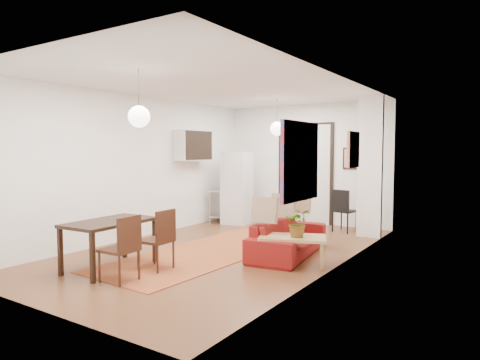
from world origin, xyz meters
The scene contains 27 objects.
floor centered at (0.00, 0.00, 0.00)m, with size 7.00×7.00×0.00m, color brown.
ceiling centered at (0.00, 0.00, 2.90)m, with size 4.20×7.00×0.02m, color silver.
wall_back centered at (0.00, 3.50, 1.45)m, with size 4.20×0.02×2.90m, color white.
wall_front centered at (0.00, -3.50, 1.45)m, with size 4.20×0.02×2.90m, color white.
wall_left centered at (-2.10, 0.00, 1.45)m, with size 0.02×7.00×2.90m, color white.
wall_right centered at (2.10, 0.00, 1.45)m, with size 0.02×7.00×2.90m, color white.
double_doors centered at (0.00, 3.46, 1.20)m, with size 1.44×0.06×2.50m, color white.
stub_partition centered at (1.85, 2.55, 1.45)m, with size 0.50×0.10×2.90m, color white.
wall_cabinet centered at (-1.92, 1.50, 1.90)m, with size 0.35×1.00×0.70m, color white.
painting_popart centered at (2.08, -1.25, 1.65)m, with size 0.05×1.00×1.00m, color red.
painting_abstract centered at (2.08, 0.80, 1.80)m, with size 0.05×0.50×0.60m, color beige.
poster_back centered at (1.15, 3.47, 1.60)m, with size 0.40×0.03×0.50m, color red.
print_left centered at (-2.07, 2.00, 1.95)m, with size 0.03×0.44×0.54m, color #9A6F40.
pendant_back centered at (0.00, 2.00, 2.25)m, with size 0.30×0.30×0.80m.
pendant_front centered at (0.00, -2.00, 2.25)m, with size 0.30×0.30×0.80m.
kilim_rug centered at (-0.12, -0.24, 0.01)m, with size 1.65×4.40×0.01m, color #AD5D2B.
sofa centered at (1.12, 0.33, 0.30)m, with size 2.05×0.80×0.60m, color maroon.
coffee_table centered at (1.48, -0.24, 0.39)m, with size 1.16×0.92×0.45m.
potted_plant centered at (1.58, -0.24, 0.67)m, with size 0.34×0.40×0.44m, color #39602B.
kitchen_counter centered at (-1.75, 2.63, 0.51)m, with size 0.67×1.12×0.81m.
bowl centered at (-1.75, 2.33, 0.84)m, with size 0.19×0.19×0.05m, color beige.
soap_bottle centered at (-1.75, 2.88, 0.90)m, with size 0.08×0.08×0.17m, color #539EB5.
fridge centered at (-1.33, 2.45, 0.87)m, with size 0.62×0.62×1.74m, color silver.
dining_table centered at (-0.72, -1.94, 0.65)m, with size 0.82×1.36×0.74m.
dining_chair_near centered at (-0.12, -1.50, 0.53)m, with size 0.46×0.63×0.91m.
dining_chair_far centered at (-0.12, -2.20, 0.53)m, with size 0.46×0.63×0.91m.
black_side_chair centered at (1.22, 2.95, 0.55)m, with size 0.50×0.50×0.94m.
Camera 1 is at (4.39, -6.19, 1.79)m, focal length 32.00 mm.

